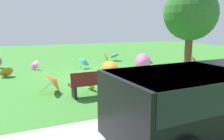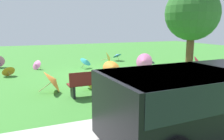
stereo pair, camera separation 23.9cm
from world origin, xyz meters
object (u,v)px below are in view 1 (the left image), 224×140
parasol_pink_3 (34,65)px  parasol_orange_1 (54,81)px  van_dark (206,97)px  parasol_purple_0 (148,61)px  parasol_orange_2 (6,71)px  parasol_pink_0 (142,62)px  parasol_blue_0 (115,55)px  shade_tree (190,14)px  parasol_red_0 (196,62)px  parasol_yellow_1 (90,81)px  park_bench (92,83)px  parasol_yellow_0 (107,58)px  parasol_orange_0 (111,68)px  parasol_teal_0 (84,61)px

parasol_pink_3 → parasol_orange_1: parasol_orange_1 is taller
van_dark → parasol_purple_0: bearing=-115.6°
parasol_purple_0 → parasol_orange_2: parasol_orange_2 is taller
parasol_pink_0 → parasol_orange_1: 5.82m
parasol_pink_3 → parasol_blue_0: size_ratio=0.85×
shade_tree → parasol_pink_3: 8.63m
parasol_red_0 → parasol_orange_2: size_ratio=1.17×
parasol_pink_0 → parasol_orange_1: size_ratio=1.00×
parasol_yellow_1 → shade_tree: bearing=-174.1°
park_bench → parasol_purple_0: park_bench is taller
parasol_yellow_0 → parasol_purple_0: bearing=142.2°
parasol_blue_0 → parasol_pink_0: bearing=88.7°
parasol_yellow_1 → parasol_orange_2: parasol_yellow_1 is taller
parasol_pink_3 → parasol_blue_0: parasol_blue_0 is taller
shade_tree → parasol_pink_3: shade_tree is taller
parasol_red_0 → parasol_pink_3: size_ratio=1.22×
parasol_pink_3 → parasol_orange_0: bearing=134.1°
van_dark → parasol_orange_0: 6.62m
parasol_orange_0 → parasol_pink_3: parasol_orange_0 is taller
parasol_purple_0 → parasol_yellow_0: parasol_yellow_0 is taller
parasol_yellow_0 → parasol_red_0: (-4.21, 3.26, -0.05)m
parasol_red_0 → parasol_yellow_1: (7.14, 1.88, -0.04)m
parasol_orange_2 → parasol_pink_3: bearing=-136.5°
park_bench → parasol_orange_2: size_ratio=2.23×
parasol_red_0 → parasol_purple_0: bearing=-37.7°
shade_tree → parasol_red_0: bearing=-144.0°
van_dark → parasol_yellow_0: (-1.93, -9.91, -0.50)m
parasol_pink_0 → parasol_orange_2: (6.86, -1.18, -0.20)m
parasol_yellow_1 → parasol_orange_0: bearing=-133.6°
parasol_red_0 → parasol_orange_0: bearing=0.9°
park_bench → parasol_purple_0: bearing=-139.5°
parasol_orange_1 → parasol_orange_2: 3.99m
parasol_purple_0 → van_dark: bearing=64.4°
park_bench → parasol_teal_0: bearing=-104.9°
shade_tree → parasol_red_0: (-1.84, -1.34, -2.60)m
van_dark → parasol_purple_0: van_dark is taller
parasol_teal_0 → parasol_orange_2: parasol_teal_0 is taller
shade_tree → parasol_pink_0: (1.36, -2.04, -2.49)m
parasol_pink_0 → parasol_blue_0: (-0.09, -3.79, -0.08)m
shade_tree → parasol_yellow_0: 5.76m
van_dark → parasol_pink_3: bearing=-75.8°
parasol_teal_0 → parasol_yellow_0: bearing=-156.2°
van_dark → park_bench: van_dark is taller
shade_tree → parasol_yellow_1: shade_tree is taller
parasol_red_0 → parasol_yellow_1: 7.39m
parasol_blue_0 → parasol_orange_2: bearing=20.6°
parasol_yellow_1 → van_dark: bearing=101.8°
parasol_orange_2 → parasol_yellow_1: bearing=127.8°
park_bench → parasol_yellow_1: park_bench is taller
parasol_teal_0 → parasol_orange_2: bearing=8.3°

